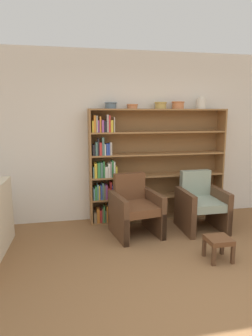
# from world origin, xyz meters

# --- Properties ---
(ground_plane) EXTENTS (24.00, 24.00, 0.00)m
(ground_plane) POSITION_xyz_m (0.00, 0.00, 0.00)
(ground_plane) COLOR brown
(wall_back) EXTENTS (12.00, 0.06, 2.75)m
(wall_back) POSITION_xyz_m (0.00, 2.66, 1.38)
(wall_back) COLOR silver
(wall_back) RESTS_ON ground
(bookshelf) EXTENTS (2.26, 0.30, 1.84)m
(bookshelf) POSITION_xyz_m (-0.06, 2.48, 0.89)
(bookshelf) COLOR olive
(bookshelf) RESTS_ON ground
(bowl_sage) EXTENTS (0.20, 0.20, 0.10)m
(bowl_sage) POSITION_xyz_m (-0.62, 2.47, 1.89)
(bowl_sage) COLOR slate
(bowl_sage) RESTS_ON bookshelf
(bowl_terracotta) EXTENTS (0.18, 0.18, 0.07)m
(bowl_terracotta) POSITION_xyz_m (-0.28, 2.47, 1.88)
(bowl_terracotta) COLOR #C67547
(bowl_terracotta) RESTS_ON bookshelf
(bowl_cream) EXTENTS (0.21, 0.21, 0.11)m
(bowl_cream) POSITION_xyz_m (0.19, 2.47, 1.90)
(bowl_cream) COLOR tan
(bowl_cream) RESTS_ON bookshelf
(bowl_copper) EXTENTS (0.21, 0.21, 0.12)m
(bowl_copper) POSITION_xyz_m (0.48, 2.47, 1.90)
(bowl_copper) COLOR #C67547
(bowl_copper) RESTS_ON bookshelf
(vase_tall) EXTENTS (0.15, 0.15, 0.20)m
(vase_tall) POSITION_xyz_m (0.89, 2.47, 1.92)
(vase_tall) COLOR silver
(vase_tall) RESTS_ON bookshelf
(armchair_leather) EXTENTS (0.74, 0.78, 0.88)m
(armchair_leather) POSITION_xyz_m (-0.37, 1.88, 0.40)
(armchair_leather) COLOR brown
(armchair_leather) RESTS_ON ground
(armchair_cushioned) EXTENTS (0.64, 0.68, 0.88)m
(armchair_cushioned) POSITION_xyz_m (0.67, 1.88, 0.40)
(armchair_cushioned) COLOR brown
(armchair_cushioned) RESTS_ON ground
(footstool) EXTENTS (0.29, 0.29, 0.29)m
(footstool) POSITION_xyz_m (0.45, 0.89, 0.23)
(footstool) COLOR brown
(footstool) RESTS_ON ground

